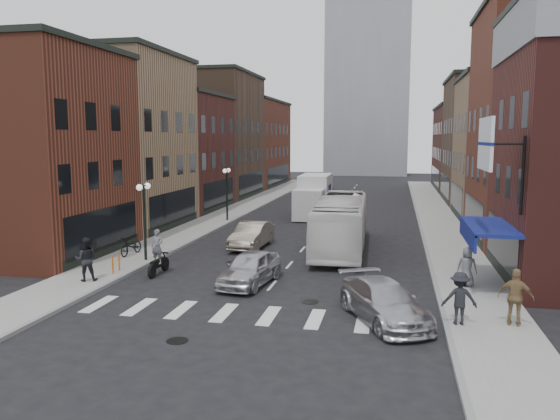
# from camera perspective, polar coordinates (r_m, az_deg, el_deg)

# --- Properties ---
(ground) EXTENTS (160.00, 160.00, 0.00)m
(ground) POSITION_cam_1_polar(r_m,az_deg,el_deg) (23.16, -1.41, -8.56)
(ground) COLOR black
(ground) RESTS_ON ground
(sidewalk_left) EXTENTS (3.00, 74.00, 0.15)m
(sidewalk_left) POSITION_cam_1_polar(r_m,az_deg,el_deg) (46.17, -5.34, -0.37)
(sidewalk_left) COLOR gray
(sidewalk_left) RESTS_ON ground
(sidewalk_right) EXTENTS (3.00, 74.00, 0.15)m
(sidewalk_right) POSITION_cam_1_polar(r_m,az_deg,el_deg) (44.22, 16.19, -0.99)
(sidewalk_right) COLOR gray
(sidewalk_right) RESTS_ON ground
(curb_left) EXTENTS (0.20, 74.00, 0.16)m
(curb_left) POSITION_cam_1_polar(r_m,az_deg,el_deg) (45.76, -3.55, -0.52)
(curb_left) COLOR gray
(curb_left) RESTS_ON ground
(curb_right) EXTENTS (0.20, 74.00, 0.16)m
(curb_right) POSITION_cam_1_polar(r_m,az_deg,el_deg) (44.14, 14.25, -1.04)
(curb_right) COLOR gray
(curb_right) RESTS_ON ground
(crosswalk_stripes) EXTENTS (12.00, 2.20, 0.01)m
(crosswalk_stripes) POSITION_cam_1_polar(r_m,az_deg,el_deg) (20.38, -3.40, -10.84)
(crosswalk_stripes) COLOR silver
(crosswalk_stripes) RESTS_ON ground
(bldg_left_near) EXTENTS (10.30, 9.20, 11.30)m
(bldg_left_near) POSITION_cam_1_polar(r_m,az_deg,el_deg) (33.02, -25.77, 5.47)
(bldg_left_near) COLOR brown
(bldg_left_near) RESTS_ON ground
(bldg_left_mid_a) EXTENTS (10.30, 10.20, 12.30)m
(bldg_left_mid_a) POSITION_cam_1_polar(r_m,az_deg,el_deg) (40.95, -17.63, 6.83)
(bldg_left_mid_a) COLOR #A28159
(bldg_left_mid_a) RESTS_ON ground
(bldg_left_mid_b) EXTENTS (10.30, 10.20, 10.30)m
(bldg_left_mid_b) POSITION_cam_1_polar(r_m,az_deg,el_deg) (49.91, -11.90, 5.95)
(bldg_left_mid_b) COLOR #4F1F1C
(bldg_left_mid_b) RESTS_ON ground
(bldg_left_far_a) EXTENTS (10.30, 12.20, 13.30)m
(bldg_left_far_a) POSITION_cam_1_polar(r_m,az_deg,el_deg) (60.12, -7.67, 7.72)
(bldg_left_far_a) COLOR #483324
(bldg_left_far_a) RESTS_ON ground
(bldg_left_far_b) EXTENTS (10.30, 16.20, 11.30)m
(bldg_left_far_b) POSITION_cam_1_polar(r_m,az_deg,el_deg) (73.46, -3.96, 6.95)
(bldg_left_far_b) COLOR brown
(bldg_left_far_b) RESTS_ON ground
(bldg_right_mid_b) EXTENTS (10.30, 10.20, 11.30)m
(bldg_right_mid_b) POSITION_cam_1_polar(r_m,az_deg,el_deg) (46.68, 24.29, 5.96)
(bldg_right_mid_b) COLOR #A28159
(bldg_right_mid_b) RESTS_ON ground
(bldg_right_far_a) EXTENTS (10.30, 12.20, 12.30)m
(bldg_right_far_a) POSITION_cam_1_polar(r_m,az_deg,el_deg) (57.48, 22.00, 6.75)
(bldg_right_far_a) COLOR #483324
(bldg_right_far_a) RESTS_ON ground
(bldg_right_far_b) EXTENTS (10.30, 16.20, 10.30)m
(bldg_right_far_b) POSITION_cam_1_polar(r_m,az_deg,el_deg) (71.32, 20.04, 6.10)
(bldg_right_far_b) COLOR #4F1F1C
(bldg_right_far_b) RESTS_ON ground
(awning_blue) EXTENTS (1.80, 5.00, 0.78)m
(awning_blue) POSITION_cam_1_polar(r_m,az_deg,el_deg) (24.72, 20.59, -1.77)
(awning_blue) COLOR navy
(awning_blue) RESTS_ON ground
(billboard_sign) EXTENTS (1.52, 3.00, 3.70)m
(billboard_sign) POSITION_cam_1_polar(r_m,az_deg,el_deg) (22.40, 20.90, 6.31)
(billboard_sign) COLOR black
(billboard_sign) RESTS_ON ground
(distant_tower) EXTENTS (14.00, 14.00, 50.00)m
(distant_tower) POSITION_cam_1_polar(r_m,az_deg,el_deg) (101.48, 9.34, 18.03)
(distant_tower) COLOR #9399A0
(distant_tower) RESTS_ON ground
(streetlamp_near) EXTENTS (0.32, 1.22, 4.11)m
(streetlamp_near) POSITION_cam_1_polar(r_m,az_deg,el_deg) (28.77, -14.02, 0.32)
(streetlamp_near) COLOR black
(streetlamp_near) RESTS_ON ground
(streetlamp_far) EXTENTS (0.32, 1.22, 4.11)m
(streetlamp_far) POSITION_cam_1_polar(r_m,az_deg,el_deg) (41.73, -5.58, 2.70)
(streetlamp_far) COLOR black
(streetlamp_far) RESTS_ON ground
(bike_rack) EXTENTS (0.08, 0.68, 0.80)m
(bike_rack) POSITION_cam_1_polar(r_m,az_deg,el_deg) (26.91, -16.76, -5.38)
(bike_rack) COLOR #D8590C
(bike_rack) RESTS_ON sidewalk_left
(box_truck) EXTENTS (2.47, 7.76, 3.36)m
(box_truck) POSITION_cam_1_polar(r_m,az_deg,el_deg) (44.77, 3.54, 1.44)
(box_truck) COLOR silver
(box_truck) RESTS_ON ground
(motorcycle_rider) EXTENTS (0.63, 2.13, 2.17)m
(motorcycle_rider) POSITION_cam_1_polar(r_m,az_deg,el_deg) (26.37, -12.65, -4.46)
(motorcycle_rider) COLOR black
(motorcycle_rider) RESTS_ON ground
(transit_bus) EXTENTS (3.03, 11.31, 3.13)m
(transit_bus) POSITION_cam_1_polar(r_m,az_deg,el_deg) (31.50, 6.41, -1.36)
(transit_bus) COLOR white
(transit_bus) RESTS_ON ground
(sedan_left_near) EXTENTS (2.31, 4.54, 1.48)m
(sedan_left_near) POSITION_cam_1_polar(r_m,az_deg,el_deg) (24.14, -3.17, -6.08)
(sedan_left_near) COLOR silver
(sedan_left_near) RESTS_ON ground
(sedan_left_far) EXTENTS (1.78, 4.59, 1.49)m
(sedan_left_far) POSITION_cam_1_polar(r_m,az_deg,el_deg) (32.10, -2.96, -2.64)
(sedan_left_far) COLOR #ACA08B
(sedan_left_far) RESTS_ON ground
(curb_car) EXTENTS (3.93, 5.19, 1.40)m
(curb_car) POSITION_cam_1_polar(r_m,az_deg,el_deg) (19.81, 10.82, -9.39)
(curb_car) COLOR #BABABF
(curb_car) RESTS_ON ground
(parked_bicycle) EXTENTS (0.84, 1.95, 0.99)m
(parked_bicycle) POSITION_cam_1_polar(r_m,az_deg,el_deg) (30.53, -15.27, -3.62)
(parked_bicycle) COLOR black
(parked_bicycle) RESTS_ON sidewalk_left
(ped_left_solo) EXTENTS (1.08, 0.86, 1.94)m
(ped_left_solo) POSITION_cam_1_polar(r_m,az_deg,el_deg) (25.58, -19.61, -4.86)
(ped_left_solo) COLOR black
(ped_left_solo) RESTS_ON sidewalk_left
(ped_right_a) EXTENTS (1.20, 0.65, 1.80)m
(ped_right_a) POSITION_cam_1_polar(r_m,az_deg,el_deg) (19.62, 18.25, -8.74)
(ped_right_a) COLOR black
(ped_right_a) RESTS_ON sidewalk_right
(ped_right_b) EXTENTS (1.25, 0.86, 1.95)m
(ped_right_b) POSITION_cam_1_polar(r_m,az_deg,el_deg) (20.12, 23.42, -8.37)
(ped_right_b) COLOR olive
(ped_right_b) RESTS_ON sidewalk_right
(ped_right_c) EXTENTS (0.94, 0.72, 1.71)m
(ped_right_c) POSITION_cam_1_polar(r_m,az_deg,el_deg) (24.57, 18.95, -5.61)
(ped_right_c) COLOR slate
(ped_right_c) RESTS_ON sidewalk_right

